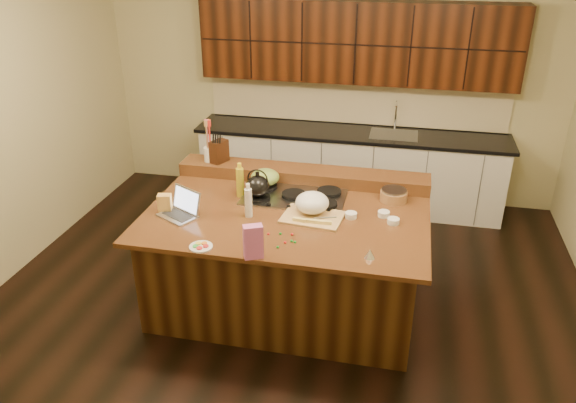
# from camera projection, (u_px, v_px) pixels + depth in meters

# --- Properties ---
(room) EXTENTS (5.52, 5.02, 2.72)m
(room) POSITION_uv_depth(u_px,v_px,m) (287.00, 166.00, 4.61)
(room) COLOR black
(room) RESTS_ON ground
(island) EXTENTS (2.40, 1.60, 0.92)m
(island) POSITION_uv_depth(u_px,v_px,m) (287.00, 258.00, 4.99)
(island) COLOR black
(island) RESTS_ON ground
(back_ledge) EXTENTS (2.40, 0.30, 0.12)m
(back_ledge) POSITION_uv_depth(u_px,v_px,m) (302.00, 174.00, 5.38)
(back_ledge) COLOR black
(back_ledge) RESTS_ON island
(cooktop) EXTENTS (0.92, 0.52, 0.05)m
(cooktop) POSITION_uv_depth(u_px,v_px,m) (294.00, 196.00, 5.05)
(cooktop) COLOR gray
(cooktop) RESTS_ON island
(back_counter) EXTENTS (3.70, 0.66, 2.40)m
(back_counter) POSITION_uv_depth(u_px,v_px,m) (352.00, 127.00, 6.66)
(back_counter) COLOR silver
(back_counter) RESTS_ON ground
(kettle) EXTENTS (0.24, 0.24, 0.19)m
(kettle) POSITION_uv_depth(u_px,v_px,m) (258.00, 186.00, 4.94)
(kettle) COLOR black
(kettle) RESTS_ON cooktop
(green_bowl) EXTENTS (0.27, 0.27, 0.15)m
(green_bowl) POSITION_uv_depth(u_px,v_px,m) (265.00, 177.00, 5.18)
(green_bowl) COLOR olive
(green_bowl) RESTS_ON cooktop
(laptop) EXTENTS (0.40, 0.37, 0.22)m
(laptop) POSITION_uv_depth(u_px,v_px,m) (182.00, 209.00, 4.73)
(laptop) COLOR #B7B7BC
(laptop) RESTS_ON island
(oil_bottle) EXTENTS (0.09, 0.09, 0.27)m
(oil_bottle) POSITION_uv_depth(u_px,v_px,m) (240.00, 182.00, 5.03)
(oil_bottle) COLOR gold
(oil_bottle) RESTS_ON island
(vinegar_bottle) EXTENTS (0.08, 0.08, 0.25)m
(vinegar_bottle) POSITION_uv_depth(u_px,v_px,m) (248.00, 203.00, 4.68)
(vinegar_bottle) COLOR silver
(vinegar_bottle) RESTS_ON island
(wooden_tray) EXTENTS (0.53, 0.42, 0.20)m
(wooden_tray) POSITION_uv_depth(u_px,v_px,m) (312.00, 206.00, 4.71)
(wooden_tray) COLOR tan
(wooden_tray) RESTS_ON island
(ramekin_a) EXTENTS (0.10, 0.10, 0.04)m
(ramekin_a) POSITION_uv_depth(u_px,v_px,m) (393.00, 221.00, 4.61)
(ramekin_a) COLOR white
(ramekin_a) RESTS_ON island
(ramekin_b) EXTENTS (0.13, 0.13, 0.04)m
(ramekin_b) POSITION_uv_depth(u_px,v_px,m) (384.00, 214.00, 4.72)
(ramekin_b) COLOR white
(ramekin_b) RESTS_ON island
(ramekin_c) EXTENTS (0.12, 0.12, 0.04)m
(ramekin_c) POSITION_uv_depth(u_px,v_px,m) (351.00, 215.00, 4.70)
(ramekin_c) COLOR white
(ramekin_c) RESTS_ON island
(strainer_bowl) EXTENTS (0.27, 0.27, 0.09)m
(strainer_bowl) POSITION_uv_depth(u_px,v_px,m) (394.00, 196.00, 4.98)
(strainer_bowl) COLOR #996B3F
(strainer_bowl) RESTS_ON island
(kitchen_timer) EXTENTS (0.08, 0.08, 0.07)m
(kitchen_timer) POSITION_uv_depth(u_px,v_px,m) (370.00, 254.00, 4.12)
(kitchen_timer) COLOR silver
(kitchen_timer) RESTS_ON island
(pink_bag) EXTENTS (0.16, 0.13, 0.26)m
(pink_bag) POSITION_uv_depth(u_px,v_px,m) (253.00, 242.00, 4.08)
(pink_bag) COLOR #C65DA3
(pink_bag) RESTS_ON island
(candy_plate) EXTENTS (0.22, 0.22, 0.01)m
(candy_plate) POSITION_uv_depth(u_px,v_px,m) (201.00, 247.00, 4.27)
(candy_plate) COLOR white
(candy_plate) RESTS_ON island
(package_box) EXTENTS (0.13, 0.10, 0.16)m
(package_box) POSITION_uv_depth(u_px,v_px,m) (165.00, 203.00, 4.78)
(package_box) COLOR gold
(package_box) RESTS_ON island
(utensil_crock) EXTENTS (0.13, 0.13, 0.14)m
(utensil_crock) POSITION_uv_depth(u_px,v_px,m) (210.00, 154.00, 5.50)
(utensil_crock) COLOR white
(utensil_crock) RESTS_ON back_ledge
(knife_block) EXTENTS (0.17, 0.21, 0.22)m
(knife_block) POSITION_uv_depth(u_px,v_px,m) (219.00, 151.00, 5.47)
(knife_block) COLOR black
(knife_block) RESTS_ON back_ledge
(gumdrop_0) EXTENTS (0.02, 0.02, 0.02)m
(gumdrop_0) POSITION_uv_depth(u_px,v_px,m) (285.00, 242.00, 4.32)
(gumdrop_0) COLOR red
(gumdrop_0) RESTS_ON island
(gumdrop_1) EXTENTS (0.02, 0.02, 0.02)m
(gumdrop_1) POSITION_uv_depth(u_px,v_px,m) (292.00, 241.00, 4.34)
(gumdrop_1) COLOR #198C26
(gumdrop_1) RESTS_ON island
(gumdrop_2) EXTENTS (0.02, 0.02, 0.02)m
(gumdrop_2) POSITION_uv_depth(u_px,v_px,m) (292.00, 234.00, 4.43)
(gumdrop_2) COLOR red
(gumdrop_2) RESTS_ON island
(gumdrop_3) EXTENTS (0.02, 0.02, 0.02)m
(gumdrop_3) POSITION_uv_depth(u_px,v_px,m) (295.00, 242.00, 4.32)
(gumdrop_3) COLOR #198C26
(gumdrop_3) RESTS_ON island
(gumdrop_4) EXTENTS (0.02, 0.02, 0.02)m
(gumdrop_4) POSITION_uv_depth(u_px,v_px,m) (245.00, 231.00, 4.48)
(gumdrop_4) COLOR red
(gumdrop_4) RESTS_ON island
(gumdrop_5) EXTENTS (0.02, 0.02, 0.02)m
(gumdrop_5) POSITION_uv_depth(u_px,v_px,m) (280.00, 234.00, 4.44)
(gumdrop_5) COLOR #198C26
(gumdrop_5) RESTS_ON island
(gumdrop_6) EXTENTS (0.02, 0.02, 0.02)m
(gumdrop_6) POSITION_uv_depth(u_px,v_px,m) (257.00, 244.00, 4.30)
(gumdrop_6) COLOR red
(gumdrop_6) RESTS_ON island
(gumdrop_7) EXTENTS (0.02, 0.02, 0.02)m
(gumdrop_7) POSITION_uv_depth(u_px,v_px,m) (278.00, 247.00, 4.26)
(gumdrop_7) COLOR #198C26
(gumdrop_7) RESTS_ON island
(gumdrop_8) EXTENTS (0.02, 0.02, 0.02)m
(gumdrop_8) POSITION_uv_depth(u_px,v_px,m) (268.00, 234.00, 4.44)
(gumdrop_8) COLOR red
(gumdrop_8) RESTS_ON island
(gumdrop_9) EXTENTS (0.02, 0.02, 0.02)m
(gumdrop_9) POSITION_uv_depth(u_px,v_px,m) (248.00, 235.00, 4.42)
(gumdrop_9) COLOR #198C26
(gumdrop_9) RESTS_ON island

